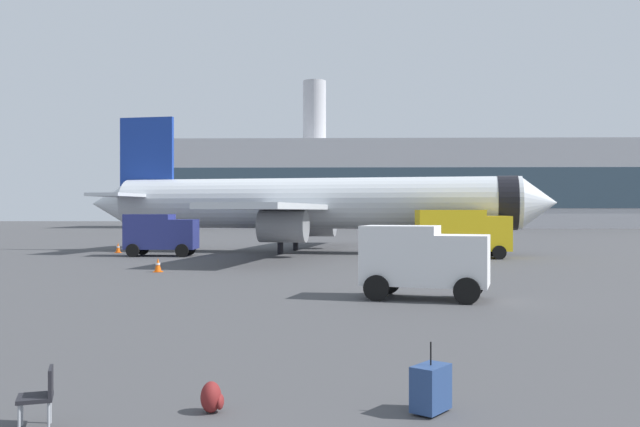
% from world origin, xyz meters
% --- Properties ---
extents(airplane_at_gate, '(35.67, 32.35, 10.50)m').
position_xyz_m(airplane_at_gate, '(-1.65, 45.71, 3.66)').
color(airplane_at_gate, silver).
rests_on(airplane_at_gate, ground).
extents(service_truck, '(4.82, 2.56, 2.90)m').
position_xyz_m(service_truck, '(-11.93, 41.50, 1.61)').
color(service_truck, navy).
rests_on(service_truck, ground).
extents(fuel_truck, '(6.05, 2.82, 3.20)m').
position_xyz_m(fuel_truck, '(8.51, 39.86, 1.77)').
color(fuel_truck, yellow).
rests_on(fuel_truck, ground).
extents(cargo_van, '(4.78, 3.31, 2.60)m').
position_xyz_m(cargo_van, '(3.29, 18.98, 1.45)').
color(cargo_van, white).
rests_on(cargo_van, ground).
extents(safety_cone_near, '(0.44, 0.44, 0.76)m').
position_xyz_m(safety_cone_near, '(-16.05, 45.06, 0.37)').
color(safety_cone_near, '#F2590C').
rests_on(safety_cone_near, ground).
extents(safety_cone_mid, '(0.44, 0.44, 0.73)m').
position_xyz_m(safety_cone_mid, '(-8.89, 29.25, 0.36)').
color(safety_cone_mid, '#F2590C').
rests_on(safety_cone_mid, ground).
extents(safety_cone_far, '(0.44, 0.44, 0.69)m').
position_xyz_m(safety_cone_far, '(-12.38, 51.35, 0.34)').
color(safety_cone_far, '#F2590C').
rests_on(safety_cone_far, ground).
extents(safety_cone_outer, '(0.44, 0.44, 0.70)m').
position_xyz_m(safety_cone_outer, '(7.93, 48.60, 0.34)').
color(safety_cone_outer, '#F2590C').
rests_on(safety_cone_outer, ground).
extents(rolling_suitcase, '(0.70, 0.75, 1.10)m').
position_xyz_m(rolling_suitcase, '(1.65, 5.33, 0.39)').
color(rolling_suitcase, navy).
rests_on(rolling_suitcase, ground).
extents(traveller_backpack, '(0.36, 0.40, 0.48)m').
position_xyz_m(traveller_backpack, '(-1.74, 5.28, 0.23)').
color(traveller_backpack, maroon).
rests_on(traveller_backpack, ground).
extents(gate_chair, '(0.61, 0.61, 0.86)m').
position_xyz_m(gate_chair, '(-4.06, 4.48, 0.50)').
color(gate_chair, black).
rests_on(gate_chair, ground).
extents(terminal_building, '(97.72, 19.66, 28.07)m').
position_xyz_m(terminal_building, '(11.62, 124.83, 8.14)').
color(terminal_building, '#B2B2B7').
rests_on(terminal_building, ground).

